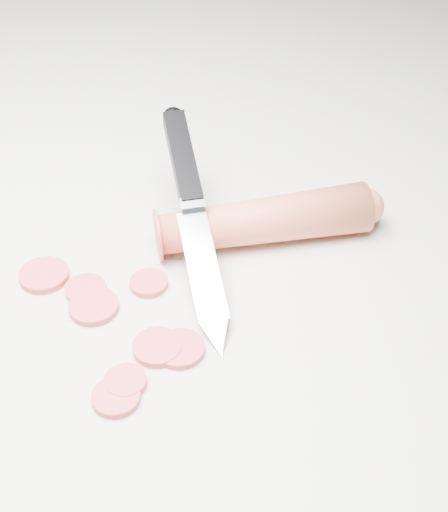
% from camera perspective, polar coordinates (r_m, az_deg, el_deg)
% --- Properties ---
extents(ground, '(2.40, 2.40, 0.00)m').
position_cam_1_polar(ground, '(0.60, -7.30, -1.92)').
color(ground, silver).
rests_on(ground, ground).
extents(carrot, '(0.18, 0.13, 0.04)m').
position_cam_1_polar(carrot, '(0.62, 3.23, 2.85)').
color(carrot, '#DF5C3B').
rests_on(carrot, ground).
extents(carrot_slice_0, '(0.04, 0.04, 0.01)m').
position_cam_1_polar(carrot_slice_0, '(0.57, -10.38, -4.00)').
color(carrot_slice_0, '#E63B43').
rests_on(carrot_slice_0, ground).
extents(carrot_slice_1, '(0.03, 0.03, 0.01)m').
position_cam_1_polar(carrot_slice_1, '(0.59, -11.02, -2.63)').
color(carrot_slice_1, '#E63B43').
rests_on(carrot_slice_1, ground).
extents(carrot_slice_2, '(0.03, 0.03, 0.01)m').
position_cam_1_polar(carrot_slice_2, '(0.59, -6.03, -2.17)').
color(carrot_slice_2, '#E63B43').
rests_on(carrot_slice_2, ground).
extents(carrot_slice_3, '(0.03, 0.03, 0.01)m').
position_cam_1_polar(carrot_slice_3, '(0.51, -8.64, -11.09)').
color(carrot_slice_3, '#E63B43').
rests_on(carrot_slice_3, ground).
extents(carrot_slice_4, '(0.04, 0.04, 0.01)m').
position_cam_1_polar(carrot_slice_4, '(0.54, -5.36, -7.28)').
color(carrot_slice_4, '#E63B43').
rests_on(carrot_slice_4, ground).
extents(carrot_slice_5, '(0.04, 0.04, 0.01)m').
position_cam_1_polar(carrot_slice_5, '(0.61, -14.19, -1.50)').
color(carrot_slice_5, '#E63B43').
rests_on(carrot_slice_5, ground).
extents(carrot_slice_6, '(0.03, 0.03, 0.01)m').
position_cam_1_polar(carrot_slice_6, '(0.52, -7.89, -9.94)').
color(carrot_slice_6, '#E63B43').
rests_on(carrot_slice_6, ground).
extents(carrot_slice_7, '(0.04, 0.04, 0.01)m').
position_cam_1_polar(carrot_slice_7, '(0.54, -3.56, -7.41)').
color(carrot_slice_7, '#E63B43').
rests_on(carrot_slice_7, ground).
extents(kitchen_knife, '(0.14, 0.21, 0.09)m').
position_cam_1_polar(kitchen_knife, '(0.58, -2.26, 3.12)').
color(kitchen_knife, silver).
rests_on(kitchen_knife, ground).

